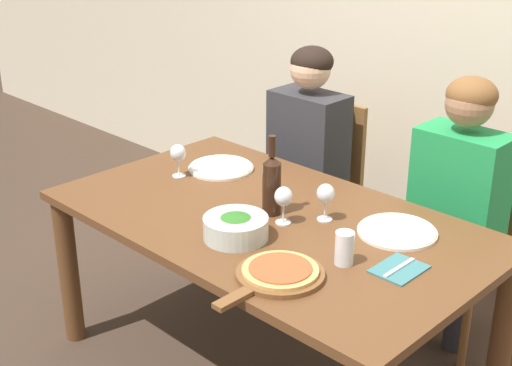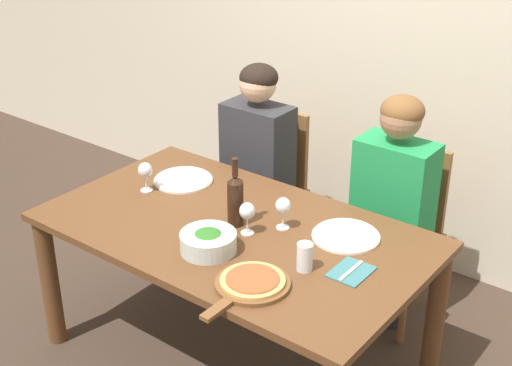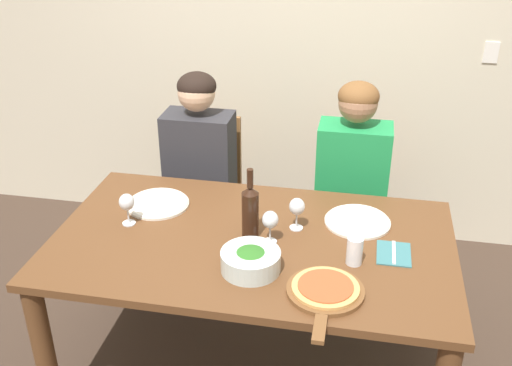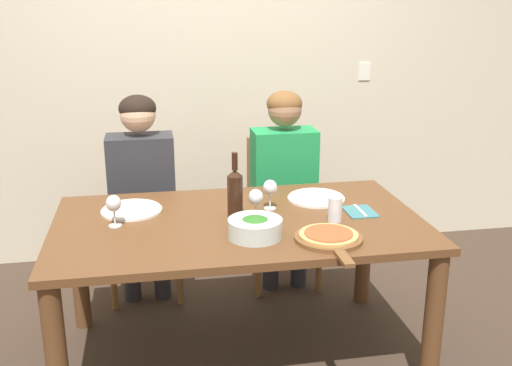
# 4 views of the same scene
# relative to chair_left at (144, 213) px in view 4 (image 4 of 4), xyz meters

# --- Properties ---
(ground_plane) EXTENTS (40.00, 40.00, 0.00)m
(ground_plane) POSITION_rel_chair_left_xyz_m (0.45, -0.86, -0.49)
(ground_plane) COLOR #3D2D23
(back_wall) EXTENTS (10.00, 0.06, 2.70)m
(back_wall) POSITION_rel_chair_left_xyz_m (0.45, 0.54, 0.86)
(back_wall) COLOR beige
(back_wall) RESTS_ON ground
(dining_table) EXTENTS (1.73, 1.00, 0.73)m
(dining_table) POSITION_rel_chair_left_xyz_m (0.45, -0.86, 0.13)
(dining_table) COLOR brown
(dining_table) RESTS_ON ground
(chair_left) EXTENTS (0.42, 0.42, 0.91)m
(chair_left) POSITION_rel_chair_left_xyz_m (0.00, 0.00, 0.00)
(chair_left) COLOR brown
(chair_left) RESTS_ON ground
(chair_right) EXTENTS (0.42, 0.42, 0.91)m
(chair_right) POSITION_rel_chair_left_xyz_m (0.85, 0.00, 0.00)
(chair_right) COLOR brown
(chair_right) RESTS_ON ground
(person_woman) EXTENTS (0.47, 0.51, 1.22)m
(person_woman) POSITION_rel_chair_left_xyz_m (-0.00, -0.11, 0.25)
(person_woman) COLOR #28282D
(person_woman) RESTS_ON ground
(person_man) EXTENTS (0.47, 0.51, 1.22)m
(person_man) POSITION_rel_chair_left_xyz_m (0.85, -0.11, 0.25)
(person_man) COLOR #28282D
(person_man) RESTS_ON ground
(wine_bottle) EXTENTS (0.07, 0.07, 0.32)m
(wine_bottle) POSITION_rel_chair_left_xyz_m (0.44, -0.84, 0.37)
(wine_bottle) COLOR black
(wine_bottle) RESTS_ON dining_table
(broccoli_bowl) EXTENTS (0.24, 0.24, 0.09)m
(broccoli_bowl) POSITION_rel_chair_left_xyz_m (0.49, -1.08, 0.29)
(broccoli_bowl) COLOR silver
(broccoli_bowl) RESTS_ON dining_table
(dinner_plate_left) EXTENTS (0.30, 0.30, 0.02)m
(dinner_plate_left) POSITION_rel_chair_left_xyz_m (-0.05, -0.65, 0.25)
(dinner_plate_left) COLOR silver
(dinner_plate_left) RESTS_ON dining_table
(dinner_plate_right) EXTENTS (0.30, 0.30, 0.02)m
(dinner_plate_right) POSITION_rel_chair_left_xyz_m (0.90, -0.64, 0.25)
(dinner_plate_right) COLOR silver
(dinner_plate_right) RESTS_ON dining_table
(pizza_on_board) EXTENTS (0.30, 0.44, 0.04)m
(pizza_on_board) POSITION_rel_chair_left_xyz_m (0.80, -1.18, 0.26)
(pizza_on_board) COLOR brown
(pizza_on_board) RESTS_ON dining_table
(wine_glass_left) EXTENTS (0.07, 0.07, 0.15)m
(wine_glass_left) POSITION_rel_chair_left_xyz_m (-0.12, -0.84, 0.35)
(wine_glass_left) COLOR silver
(wine_glass_left) RESTS_ON dining_table
(wine_glass_right) EXTENTS (0.07, 0.07, 0.15)m
(wine_glass_right) POSITION_rel_chair_left_xyz_m (0.63, -0.74, 0.35)
(wine_glass_right) COLOR silver
(wine_glass_right) RESTS_ON dining_table
(wine_glass_centre) EXTENTS (0.07, 0.07, 0.15)m
(wine_glass_centre) POSITION_rel_chair_left_xyz_m (0.53, -0.87, 0.35)
(wine_glass_centre) COLOR silver
(wine_glass_centre) RESTS_ON dining_table
(water_tumbler) EXTENTS (0.07, 0.07, 0.12)m
(water_tumbler) POSITION_rel_chair_left_xyz_m (0.90, -0.96, 0.30)
(water_tumbler) COLOR silver
(water_tumbler) RESTS_ON dining_table
(fork_on_napkin) EXTENTS (0.14, 0.18, 0.01)m
(fork_on_napkin) POSITION_rel_chair_left_xyz_m (1.06, -0.86, 0.25)
(fork_on_napkin) COLOR #387075
(fork_on_napkin) RESTS_ON dining_table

